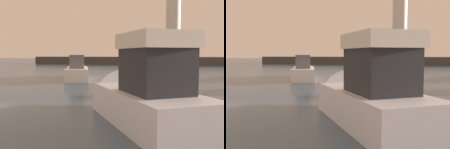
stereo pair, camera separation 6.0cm
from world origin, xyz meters
TOP-DOWN VIEW (x-y plane):
  - ground_plane at (0.00, 30.55)m, footprint 220.00×220.00m
  - breakwater at (0.00, 61.11)m, footprint 63.20×4.90m
  - lighthouse at (3.90, 61.11)m, footprint 3.38×3.38m
  - motorboat_0 at (-5.52, 23.29)m, footprint 4.97×8.74m
  - motorboat_3 at (2.99, 8.19)m, footprint 6.16×7.80m

SIDE VIEW (x-z plane):
  - ground_plane at x=0.00m, z-range 0.00..0.00m
  - motorboat_0 at x=-5.52m, z-range -0.67..2.19m
  - breakwater at x=0.00m, z-range 0.00..1.90m
  - motorboat_3 at x=2.99m, z-range -0.84..2.89m
  - lighthouse at x=3.90m, z-range 1.44..18.88m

